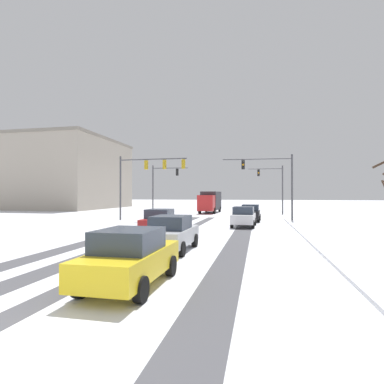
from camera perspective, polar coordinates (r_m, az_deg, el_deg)
The scene contains 16 objects.
wheel_track_left_lane at distance 19.72m, azimuth -3.26°, elevation -8.01°, with size 0.77×32.23×0.01m, color #4C4C51.
wheel_track_right_lane at distance 19.06m, azimuth 8.75°, elevation -8.26°, with size 1.19×32.23×0.01m, color #4C4C51.
wheel_track_center at distance 20.27m, azimuth -8.29°, elevation -7.80°, with size 1.05×32.23×0.01m, color #4C4C51.
wheel_track_oncoming at distance 21.04m, azimuth -13.47°, elevation -7.52°, with size 1.11×32.23×0.01m, color #4C4C51.
sidewalk_kerb_right at distance 18.17m, azimuth 26.92°, elevation -8.42°, with size 4.00×32.23×0.12m, color white.
traffic_signal_near_left at distance 31.45m, azimuth -8.31°, elevation 3.60°, with size 7.10×0.53×6.50m.
traffic_signal_far_left at distance 41.56m, azimuth -5.49°, elevation 1.95°, with size 4.79×0.58×6.50m.
traffic_signal_near_right at distance 31.49m, azimuth 14.42°, elevation 2.96°, with size 6.77×0.59×6.50m.
traffic_signal_far_right at distance 43.50m, azimuth 14.66°, elevation 1.83°, with size 4.61×0.57×6.50m.
car_black_lead at distance 30.88m, azimuth 10.67°, elevation -3.76°, with size 1.94×4.16×1.62m.
car_white_second at distance 25.54m, azimuth 9.43°, elevation -4.45°, with size 1.96×4.17×1.62m.
car_red_third at distance 21.08m, azimuth -5.86°, elevation -5.30°, with size 1.91×4.14×1.62m.
car_silver_fourth at distance 14.49m, azimuth -3.77°, elevation -7.50°, with size 1.88×4.13×1.62m.
car_yellow_cab_fifth at distance 9.18m, azimuth -11.19°, elevation -11.60°, with size 1.87×4.12×1.62m.
box_truck_delivery at distance 44.50m, azimuth 3.33°, elevation -1.71°, with size 2.47×7.46×3.02m.
office_building_far_left_block at distance 65.38m, azimuth -23.17°, elevation 3.02°, with size 21.54×21.32×13.05m.
Camera 1 is at (5.25, -4.21, 2.59)m, focal length 29.17 mm.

